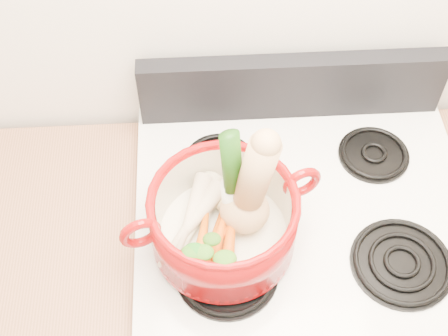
{
  "coord_description": "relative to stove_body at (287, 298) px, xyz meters",
  "views": [
    {
      "loc": [
        -0.23,
        0.62,
        2.16
      ],
      "look_at": [
        -0.19,
        1.29,
        1.26
      ],
      "focal_mm": 50.0,
      "sensor_mm": 36.0,
      "label": 1
    }
  ],
  "objects": [
    {
      "name": "pot_handle_left",
      "position": [
        -0.36,
        -0.14,
        0.64
      ],
      "size": [
        0.09,
        0.04,
        0.09
      ],
      "primitive_type": "torus",
      "rotation": [
        1.57,
        0.0,
        0.3
      ],
      "color": "maroon",
      "rests_on": "dutch_oven"
    },
    {
      "name": "leek",
      "position": [
        -0.17,
        -0.05,
        0.68
      ],
      "size": [
        0.07,
        0.1,
        0.28
      ],
      "primitive_type": "cylinder",
      "rotation": [
        -0.16,
        0.0,
        0.42
      ],
      "color": "silver",
      "rests_on": "dutch_oven"
    },
    {
      "name": "control_backsplash",
      "position": [
        0.0,
        0.3,
        0.58
      ],
      "size": [
        0.76,
        0.05,
        0.18
      ],
      "primitive_type": "cube",
      "color": "black",
      "rests_on": "cooktop"
    },
    {
      "name": "carrot_1",
      "position": [
        -0.24,
        -0.12,
        0.57
      ],
      "size": [
        0.06,
        0.16,
        0.05
      ],
      "primitive_type": "cone",
      "rotation": [
        1.66,
        0.0,
        -0.19
      ],
      "color": "#C35009",
      "rests_on": "dutch_oven"
    },
    {
      "name": "dutch_oven",
      "position": [
        -0.19,
        -0.09,
        0.58
      ],
      "size": [
        0.39,
        0.39,
        0.15
      ],
      "primitive_type": "cylinder",
      "rotation": [
        0.0,
        0.0,
        0.3
      ],
      "color": "maroon",
      "rests_on": "burner_front_left"
    },
    {
      "name": "ginger",
      "position": [
        -0.17,
        -0.02,
        0.56
      ],
      "size": [
        0.1,
        0.09,
        0.04
      ],
      "primitive_type": "ellipsoid",
      "rotation": [
        0.0,
        0.0,
        0.42
      ],
      "color": "tan",
      "rests_on": "dutch_oven"
    },
    {
      "name": "stove_body",
      "position": [
        0.0,
        0.0,
        0.0
      ],
      "size": [
        0.76,
        0.65,
        0.92
      ],
      "primitive_type": "cube",
      "color": "white",
      "rests_on": "floor"
    },
    {
      "name": "squash",
      "position": [
        -0.15,
        -0.06,
        0.68
      ],
      "size": [
        0.16,
        0.11,
        0.29
      ],
      "primitive_type": null,
      "rotation": [
        0.0,
        0.16,
        -0.01
      ],
      "color": "tan",
      "rests_on": "dutch_oven"
    },
    {
      "name": "burner_back_right",
      "position": [
        0.19,
        0.14,
        0.5
      ],
      "size": [
        0.17,
        0.17,
        0.02
      ],
      "primitive_type": "cylinder",
      "color": "black",
      "rests_on": "cooktop"
    },
    {
      "name": "carrot_3",
      "position": [
        -0.22,
        -0.15,
        0.57
      ],
      "size": [
        0.11,
        0.14,
        0.04
      ],
      "primitive_type": "cone",
      "rotation": [
        1.66,
        0.0,
        -0.63
      ],
      "color": "orange",
      "rests_on": "dutch_oven"
    },
    {
      "name": "burner_back_left",
      "position": [
        -0.19,
        0.14,
        0.5
      ],
      "size": [
        0.17,
        0.17,
        0.02
      ],
      "primitive_type": "cylinder",
      "color": "black",
      "rests_on": "cooktop"
    },
    {
      "name": "burner_front_left",
      "position": [
        -0.19,
        -0.16,
        0.5
      ],
      "size": [
        0.22,
        0.22,
        0.02
      ],
      "primitive_type": "cylinder",
      "color": "black",
      "rests_on": "cooktop"
    },
    {
      "name": "parsnip_2",
      "position": [
        -0.23,
        -0.05,
        0.57
      ],
      "size": [
        0.05,
        0.17,
        0.05
      ],
      "primitive_type": "cone",
      "rotation": [
        1.66,
        0.0,
        -0.11
      ],
      "color": "beige",
      "rests_on": "dutch_oven"
    },
    {
      "name": "carrot_0",
      "position": [
        -0.21,
        -0.12,
        0.56
      ],
      "size": [
        0.08,
        0.17,
        0.05
      ],
      "primitive_type": "cone",
      "rotation": [
        1.66,
        0.0,
        -0.29
      ],
      "color": "#CB520A",
      "rests_on": "dutch_oven"
    },
    {
      "name": "parsnip_1",
      "position": [
        -0.26,
        -0.08,
        0.57
      ],
      "size": [
        0.18,
        0.21,
        0.07
      ],
      "primitive_type": "cone",
      "rotation": [
        1.66,
        0.0,
        -0.67
      ],
      "color": "beige",
      "rests_on": "dutch_oven"
    },
    {
      "name": "cooktop",
      "position": [
        0.0,
        0.0,
        0.47
      ],
      "size": [
        0.78,
        0.67,
        0.03
      ],
      "primitive_type": "cube",
      "color": "silver",
      "rests_on": "stove_body"
    },
    {
      "name": "parsnip_3",
      "position": [
        -0.26,
        -0.06,
        0.58
      ],
      "size": [
        0.11,
        0.2,
        0.06
      ],
      "primitive_type": "cone",
      "rotation": [
        1.66,
        0.0,
        -0.35
      ],
      "color": "beige",
      "rests_on": "dutch_oven"
    },
    {
      "name": "carrot_2",
      "position": [
        -0.18,
        -0.12,
        0.57
      ],
      "size": [
        0.07,
        0.19,
        0.05
      ],
      "primitive_type": "cone",
      "rotation": [
        1.66,
        0.0,
        -0.17
      ],
      "color": "#CE5E0A",
      "rests_on": "dutch_oven"
    },
    {
      "name": "pot_handle_right",
      "position": [
        -0.03,
        -0.03,
        0.64
      ],
      "size": [
        0.09,
        0.04,
        0.09
      ],
      "primitive_type": "torus",
      "rotation": [
        1.57,
        0.0,
        0.3
      ],
      "color": "maroon",
      "rests_on": "dutch_oven"
    },
    {
      "name": "burner_front_right",
      "position": [
        0.19,
        -0.16,
        0.5
      ],
      "size": [
        0.22,
        0.22,
        0.02
      ],
      "primitive_type": "cylinder",
      "color": "black",
      "rests_on": "cooktop"
    },
    {
      "name": "carrot_4",
      "position": [
        -0.2,
        -0.11,
        0.58
      ],
      "size": [
        0.07,
        0.14,
        0.04
      ],
      "primitive_type": "cone",
      "rotation": [
        1.66,
        0.0,
        -0.3
      ],
      "color": "#E04C0B",
      "rests_on": "dutch_oven"
    },
    {
      "name": "parsnip_0",
      "position": [
        -0.26,
        -0.07,
        0.56
      ],
      "size": [
        0.14,
        0.24,
        0.07
      ],
      "primitive_type": "cone",
      "rotation": [
        1.66,
        0.0,
        -0.43
      ],
      "color": "#EEE6C1",
      "rests_on": "dutch_oven"
    }
  ]
}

